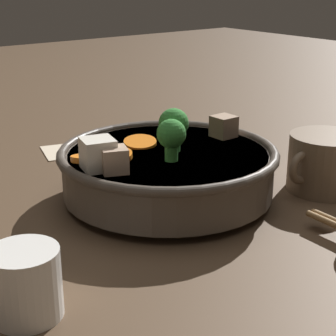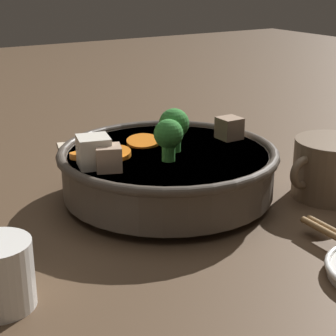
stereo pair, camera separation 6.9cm
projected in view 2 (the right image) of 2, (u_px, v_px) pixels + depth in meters
name	position (u px, v px, depth m)	size (l,w,h in m)	color
ground_plane	(168.00, 198.00, 0.71)	(3.00, 3.00, 0.00)	#4C3826
stirfry_bowl	(167.00, 167.00, 0.69)	(0.27, 0.27, 0.12)	#51473D
dark_mug	(331.00, 168.00, 0.70)	(0.12, 0.10, 0.07)	brown
napkin	(93.00, 147.00, 0.91)	(0.13, 0.10, 0.00)	beige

